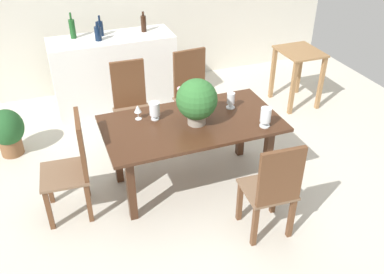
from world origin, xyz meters
The scene contains 18 objects.
ground_plane centered at (0.00, 0.00, 0.00)m, with size 7.04×7.04×0.00m, color beige.
dining_table centered at (0.00, -0.05, 0.64)m, with size 1.72×0.91×0.74m.
chair_head_end centered at (-1.15, -0.06, 0.56)m, with size 0.46×0.48×1.01m.
chair_far_right centered at (0.38, 0.91, 0.56)m, with size 0.47×0.51×1.04m.
chair_near_right centered at (0.38, -0.99, 0.54)m, with size 0.45×0.43×0.99m.
chair_far_left centered at (-0.38, 0.90, 0.56)m, with size 0.43×0.44×1.03m.
flower_centerpiece centered at (0.03, -0.09, 0.99)m, with size 0.39×0.39×0.45m.
crystal_vase_left centered at (0.62, -0.37, 0.86)m, with size 0.10×0.10×0.19m.
crystal_vase_center_near centered at (0.47, 0.08, 0.84)m, with size 0.09×0.09×0.17m.
crystal_vase_right centered at (-0.32, 0.13, 0.85)m, with size 0.10×0.10×0.18m.
wine_glass centered at (-0.47, 0.19, 0.85)m, with size 0.07×0.07×0.15m.
kitchen_counter centered at (-0.38, 1.88, 0.50)m, with size 1.58×0.57×1.00m, color white.
wine_bottle_green centered at (-0.48, 1.98, 1.10)m, with size 0.08×0.08×0.26m.
wine_bottle_amber centered at (-0.54, 1.81, 1.09)m, with size 0.08×0.08×0.23m.
wine_bottle_tall centered at (-0.82, 2.01, 1.12)m, with size 0.07×0.07×0.32m.
wine_bottle_dark centered at (0.08, 1.94, 1.11)m, with size 0.07×0.07×0.26m.
side_table centered at (1.97, 1.13, 0.57)m, with size 0.52×0.60×0.77m.
potted_plant_floor centered at (-1.76, 1.18, 0.31)m, with size 0.38×0.38×0.56m.
Camera 1 is at (-1.23, -3.32, 2.82)m, focal length 39.38 mm.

